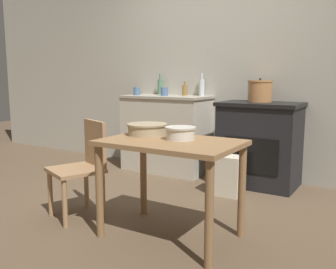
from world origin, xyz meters
name	(u,v)px	position (x,y,z in m)	size (l,w,h in m)	color
ground_plane	(142,208)	(0.00, 0.00, 0.00)	(14.00, 14.00, 0.00)	brown
wall_back	(217,69)	(0.00, 1.58, 1.27)	(8.00, 0.07, 2.55)	#B2AD9E
counter_cabinet	(166,133)	(-0.54, 1.29, 0.48)	(1.08, 0.55, 0.95)	beige
stove	(259,144)	(0.66, 1.28, 0.46)	(0.85, 0.58, 0.91)	black
work_table	(171,157)	(0.54, -0.37, 0.61)	(0.98, 0.65, 0.73)	#997047
chair	(83,165)	(-0.32, -0.40, 0.44)	(0.52, 0.52, 0.81)	#A87F56
flour_sack	(227,175)	(0.51, 0.77, 0.20)	(0.29, 0.21, 0.40)	beige
stock_pot	(260,91)	(0.62, 1.34, 1.03)	(0.27, 0.27, 0.26)	#B77A47
mixing_bowl_large	(147,129)	(0.25, -0.26, 0.78)	(0.32, 0.32, 0.09)	tan
mixing_bowl_small	(180,132)	(0.58, -0.31, 0.78)	(0.23, 0.23, 0.09)	silver
bottle_far_left	(202,87)	(-0.15, 1.49, 1.06)	(0.07, 0.07, 0.28)	silver
bottle_left	(160,86)	(-0.74, 1.46, 1.05)	(0.07, 0.07, 0.27)	#517F5B
bottle_mid_left	(185,90)	(-0.35, 1.43, 1.02)	(0.06, 0.06, 0.17)	olive
cup_center_left	(137,91)	(-0.92, 1.20, 1.00)	(0.08, 0.08, 0.10)	#4C6B99
cup_center	(164,92)	(-0.53, 1.24, 1.00)	(0.09, 0.09, 0.10)	#4C6B99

